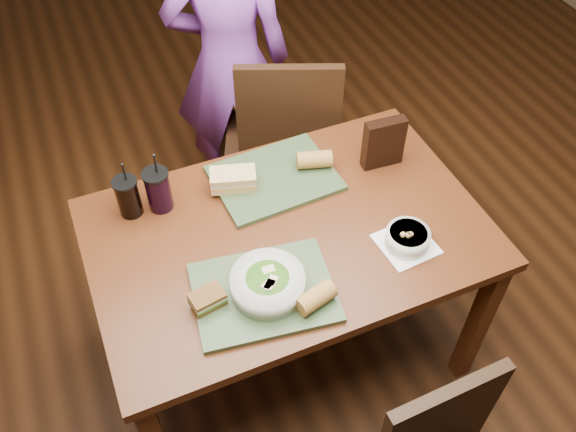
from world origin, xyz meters
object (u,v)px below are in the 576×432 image
at_px(tray_near, 264,292).
at_px(cup_cola, 128,197).
at_px(soup_bowl, 407,238).
at_px(cup_berry, 158,190).
at_px(chair_far, 280,138).
at_px(baguette_far, 314,160).
at_px(tray_far, 275,178).
at_px(salad_bowl, 268,283).
at_px(diner, 230,63).
at_px(chip_bag, 384,143).
at_px(sandwich_near, 207,299).
at_px(sandwich_far, 233,179).
at_px(dining_table, 288,247).
at_px(baguette_near, 316,298).

xyz_separation_m(tray_near, cup_cola, (-0.29, 0.49, 0.07)).
bearing_deg(soup_bowl, cup_berry, 145.16).
distance_m(chair_far, baguette_far, 0.51).
bearing_deg(cup_berry, tray_far, -4.76).
bearing_deg(salad_bowl, chair_far, 65.51).
bearing_deg(diner, cup_berry, 73.89).
bearing_deg(diner, chip_bag, 128.07).
bearing_deg(salad_bowl, tray_near, 165.41).
bearing_deg(sandwich_near, diner, 67.85).
relative_size(tray_far, chip_bag, 2.16).
relative_size(tray_near, tray_far, 1.00).
height_order(diner, baguette_far, diner).
bearing_deg(tray_near, cup_cola, 120.45).
bearing_deg(soup_bowl, tray_near, -179.96).
distance_m(baguette_far, cup_berry, 0.56).
bearing_deg(sandwich_far, tray_near, -98.34).
xyz_separation_m(dining_table, soup_bowl, (0.33, -0.21, 0.12)).
bearing_deg(sandwich_near, soup_bowl, -1.85).
bearing_deg(dining_table, baguette_near, -98.04).
distance_m(tray_far, cup_cola, 0.51).
bearing_deg(baguette_far, chair_far, 84.23).
distance_m(salad_bowl, sandwich_near, 0.18).
bearing_deg(baguette_near, diner, 81.78).
xyz_separation_m(diner, sandwich_far, (-0.25, -0.75, 0.05)).
bearing_deg(baguette_far, dining_table, -130.93).
distance_m(chair_far, tray_far, 0.52).
bearing_deg(dining_table, salad_bowl, -126.44).
height_order(diner, sandwich_near, diner).
bearing_deg(chip_bag, dining_table, -155.16).
distance_m(sandwich_near, sandwich_far, 0.49).
relative_size(sandwich_far, cup_cola, 0.78).
xyz_separation_m(sandwich_near, sandwich_far, (0.24, 0.43, 0.01)).
distance_m(dining_table, cup_berry, 0.48).
xyz_separation_m(sandwich_near, baguette_near, (0.29, -0.12, 0.01)).
xyz_separation_m(chair_far, tray_near, (-0.41, -0.87, 0.22)).
height_order(tray_near, baguette_far, baguette_far).
height_order(diner, chip_bag, diner).
xyz_separation_m(tray_far, sandwich_near, (-0.38, -0.42, 0.03)).
xyz_separation_m(cup_cola, cup_berry, (0.10, -0.01, 0.01)).
xyz_separation_m(salad_bowl, chip_bag, (0.59, 0.38, 0.04)).
relative_size(tray_far, sandwich_near, 3.87).
relative_size(chair_far, sandwich_far, 5.51).
relative_size(tray_near, soup_bowl, 2.27).
bearing_deg(salad_bowl, baguette_near, -41.66).
bearing_deg(tray_near, diner, 75.44).
xyz_separation_m(cup_berry, chip_bag, (0.80, -0.10, 0.02)).
bearing_deg(baguette_far, cup_cola, 175.38).
bearing_deg(tray_near, cup_berry, 111.57).
bearing_deg(baguette_near, tray_far, 80.42).
height_order(salad_bowl, cup_berry, cup_berry).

